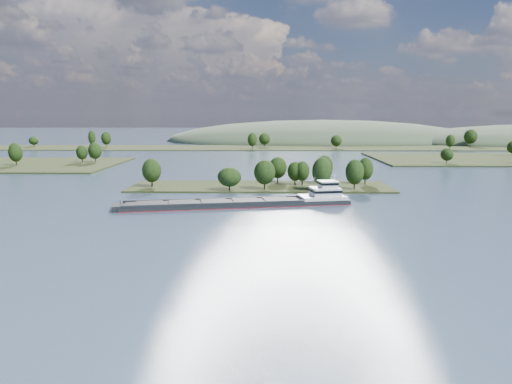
{
  "coord_description": "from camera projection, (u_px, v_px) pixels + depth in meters",
  "views": [
    {
      "loc": [
        2.19,
        -11.18,
        28.29
      ],
      "look_at": [
        -0.6,
        130.0,
        6.0
      ],
      "focal_mm": 35.0,
      "sensor_mm": 36.0,
      "label": 1
    }
  ],
  "objects": [
    {
      "name": "ground",
      "position": [
        258.0,
        220.0,
        134.01
      ],
      "size": [
        1800.0,
        1800.0,
        0.0
      ],
      "primitive_type": "plane",
      "color": "#3C4F68",
      "rests_on": "ground"
    },
    {
      "name": "tree_island",
      "position": [
        273.0,
        178.0,
        190.98
      ],
      "size": [
        100.0,
        31.26,
        13.31
      ],
      "color": "black",
      "rests_on": "ground"
    },
    {
      "name": "back_shoreline",
      "position": [
        275.0,
        147.0,
        410.03
      ],
      "size": [
        900.0,
        60.0,
        15.79
      ],
      "color": "black",
      "rests_on": "ground"
    },
    {
      "name": "hill_west",
      "position": [
        323.0,
        141.0,
        508.11
      ],
      "size": [
        320.0,
        160.0,
        44.0
      ],
      "primitive_type": "ellipsoid",
      "color": "#3F5138",
      "rests_on": "ground"
    },
    {
      "name": "cargo_barge",
      "position": [
        251.0,
        202.0,
        154.54
      ],
      "size": [
        72.81,
        23.01,
        9.81
      ],
      "color": "black",
      "rests_on": "ground"
    }
  ]
}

